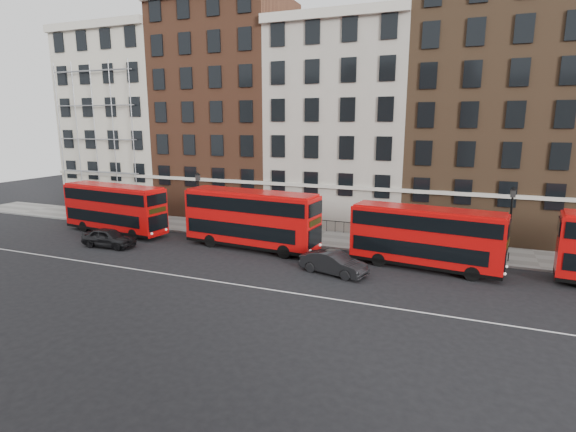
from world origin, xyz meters
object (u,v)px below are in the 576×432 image
at_px(bus_a, 114,207).
at_px(bus_b, 251,218).
at_px(car_rear, 109,238).
at_px(car_front, 334,263).
at_px(bus_c, 425,236).

xyz_separation_m(bus_a, bus_b, (13.58, -0.00, 0.13)).
distance_m(bus_a, car_rear, 5.02).
relative_size(bus_a, car_rear, 2.39).
xyz_separation_m(bus_b, car_front, (7.74, -3.40, -1.72)).
height_order(bus_a, bus_c, bus_a).
bearing_deg(bus_b, bus_a, -174.84).
height_order(bus_a, car_front, bus_a).
xyz_separation_m(bus_b, car_rear, (-10.76, -3.84, -1.71)).
bearing_deg(bus_b, bus_c, 5.17).
distance_m(bus_a, bus_c, 26.70).
bearing_deg(car_front, bus_c, -43.06).
height_order(bus_a, car_rear, bus_a).
xyz_separation_m(bus_c, car_front, (-5.38, -3.40, -1.51)).
xyz_separation_m(bus_b, bus_c, (13.12, 0.00, -0.21)).
bearing_deg(car_front, bus_a, 95.57).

